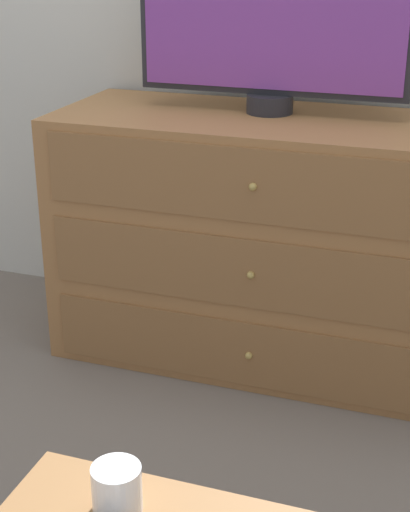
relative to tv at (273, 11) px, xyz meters
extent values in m
plane|color=#70665B|center=(-0.07, 0.25, -1.16)|extent=(12.00, 12.00, 0.00)
cube|color=#9E6B3D|center=(0.05, -0.07, -0.74)|extent=(1.45, 0.56, 0.84)
cube|color=brown|center=(0.05, -0.35, -1.02)|extent=(1.33, 0.01, 0.22)
sphere|color=tan|center=(0.05, -0.36, -1.02)|extent=(0.02, 0.02, 0.02)
cube|color=brown|center=(0.05, -0.35, -0.74)|extent=(1.33, 0.01, 0.22)
sphere|color=tan|center=(0.05, -0.36, -0.74)|extent=(0.02, 0.02, 0.02)
cube|color=brown|center=(0.05, -0.35, -0.46)|extent=(1.33, 0.01, 0.22)
sphere|color=tan|center=(0.05, -0.36, -0.46)|extent=(0.02, 0.02, 0.02)
cylinder|color=#232328|center=(0.00, 0.00, -0.29)|extent=(0.15, 0.15, 0.06)
cube|color=#232328|center=(0.00, 0.00, 0.02)|extent=(0.88, 0.04, 0.55)
cube|color=#7A3893|center=(0.00, -0.02, 0.02)|extent=(0.84, 0.01, 0.51)
cylinder|color=white|center=(0.12, -1.48, -0.68)|extent=(0.08, 0.08, 0.06)
cylinder|color=white|center=(0.12, -1.48, -0.66)|extent=(0.09, 0.09, 0.09)
camera|label=1|loc=(0.62, -2.46, 0.23)|focal=55.00mm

